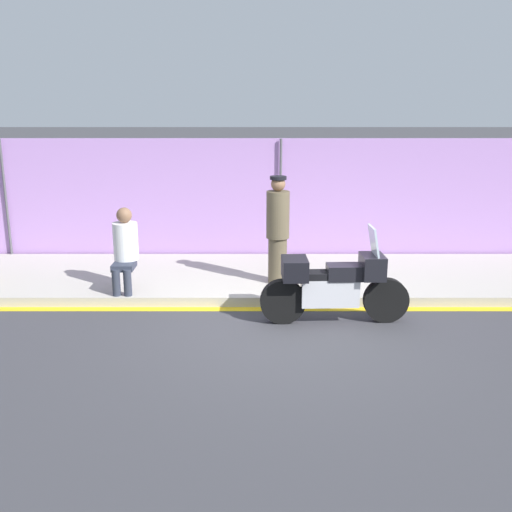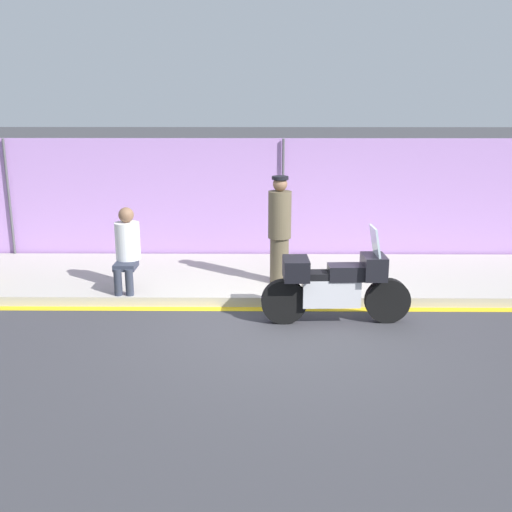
% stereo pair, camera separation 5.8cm
% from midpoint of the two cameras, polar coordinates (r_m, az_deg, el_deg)
% --- Properties ---
extents(ground_plane, '(120.00, 120.00, 0.00)m').
position_cam_midpoint_polar(ground_plane, '(8.54, 3.19, -7.15)').
color(ground_plane, '#38383D').
extents(sidewalk, '(39.99, 2.72, 0.16)m').
position_cam_midpoint_polar(sidewalk, '(10.73, 2.56, -2.05)').
color(sidewalk, '#ADA89E').
rests_on(sidewalk, ground_plane).
extents(curb_paint_stripe, '(39.99, 0.18, 0.01)m').
position_cam_midpoint_polar(curb_paint_stripe, '(9.37, 2.91, -5.07)').
color(curb_paint_stripe, gold).
rests_on(curb_paint_stripe, ground_plane).
extents(storefront_fence, '(37.99, 0.17, 2.44)m').
position_cam_midpoint_polar(storefront_fence, '(11.88, 2.34, 5.27)').
color(storefront_fence, '#AD7FC6').
rests_on(storefront_fence, ground_plane).
extents(motorcycle, '(2.18, 0.54, 1.44)m').
position_cam_midpoint_polar(motorcycle, '(8.73, 7.39, -2.74)').
color(motorcycle, black).
rests_on(motorcycle, ground_plane).
extents(officer_standing, '(0.38, 0.38, 1.80)m').
position_cam_midpoint_polar(officer_standing, '(9.95, 2.08, 2.58)').
color(officer_standing, brown).
rests_on(officer_standing, sidewalk).
extents(person_seated_on_curb, '(0.40, 0.69, 1.34)m').
position_cam_midpoint_polar(person_seated_on_curb, '(9.88, -12.38, 1.04)').
color(person_seated_on_curb, '#2D3342').
rests_on(person_seated_on_curb, sidewalk).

